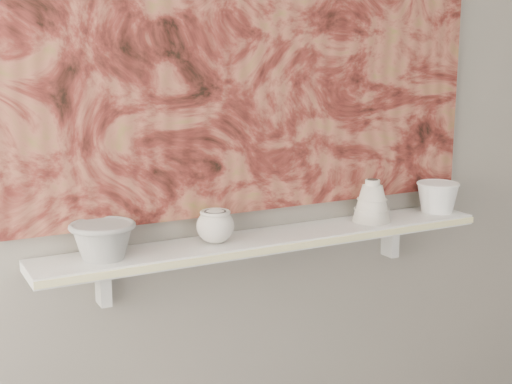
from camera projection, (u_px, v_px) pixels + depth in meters
wall_back at (257, 89)px, 2.08m from camera, size 3.60×0.00×3.60m
shelf at (272, 240)px, 2.09m from camera, size 1.40×0.18×0.03m
shelf_stripe at (288, 248)px, 2.01m from camera, size 1.40×0.01×0.02m
bracket_left at (103, 283)px, 1.94m from camera, size 0.03×0.06×0.12m
bracket_right at (390, 239)px, 2.38m from camera, size 0.03×0.06×0.12m
painting at (259, 22)px, 2.03m from camera, size 1.50×0.02×1.10m
house_motif at (384, 122)px, 2.29m from camera, size 0.09×0.00×0.08m
bowl_grey at (103, 240)px, 1.84m from camera, size 0.23×0.23×0.10m
cup_cream at (215, 226)px, 1.99m from camera, size 0.12×0.12×0.10m
bell_vessel at (372, 200)px, 2.24m from camera, size 0.16×0.16×0.13m
bowl_white at (437, 197)px, 2.36m from camera, size 0.16×0.16×0.10m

